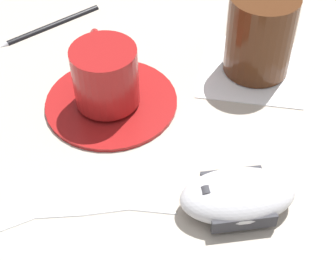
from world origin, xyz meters
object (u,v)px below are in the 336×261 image
(saucer, at_px, (111,100))
(pen, at_px, (51,24))
(drinking_glass, at_px, (260,34))
(coffee_cup, at_px, (105,74))
(computer_mouse, at_px, (237,196))

(saucer, xyz_separation_m, pen, (0.11, -0.14, -0.00))
(drinking_glass, height_order, pen, drinking_glass)
(drinking_glass, bearing_deg, pen, -12.15)
(coffee_cup, bearing_deg, saucer, -174.45)
(coffee_cup, height_order, drinking_glass, drinking_glass)
(saucer, distance_m, pen, 0.18)
(pen, bearing_deg, drinking_glass, 167.85)
(saucer, distance_m, drinking_glass, 0.19)
(saucer, relative_size, computer_mouse, 1.25)
(computer_mouse, relative_size, pen, 1.07)
(drinking_glass, relative_size, pen, 0.88)
(coffee_cup, bearing_deg, drinking_glass, -154.08)
(drinking_glass, distance_m, pen, 0.28)
(coffee_cup, distance_m, computer_mouse, 0.20)
(computer_mouse, bearing_deg, coffee_cup, -40.78)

